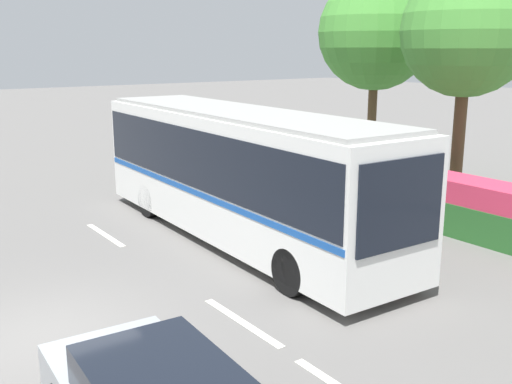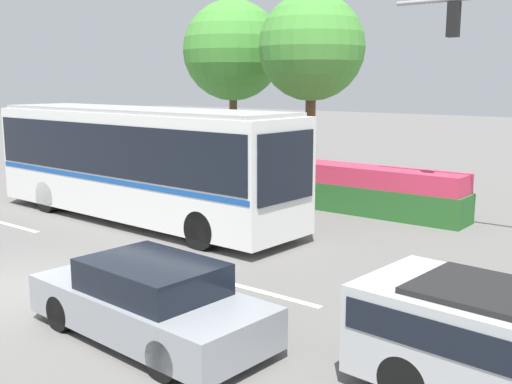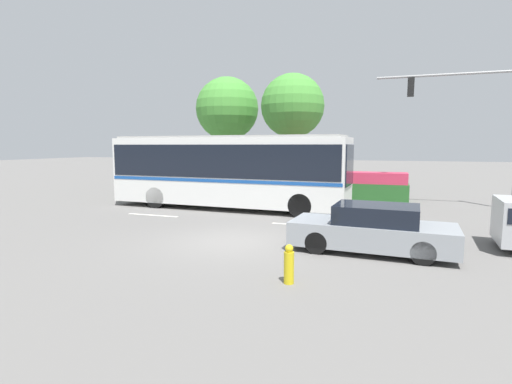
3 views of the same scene
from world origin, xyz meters
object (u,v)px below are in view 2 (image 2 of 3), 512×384
street_tree_left (233,51)px  street_tree_centre (311,48)px  sedan_foreground (149,302)px  city_bus (138,157)px

street_tree_left → street_tree_centre: bearing=-15.8°
sedan_foreground → street_tree_left: (-10.70, 14.69, 4.88)m
street_tree_centre → sedan_foreground: bearing=-67.0°
city_bus → sedan_foreground: size_ratio=2.50×
sedan_foreground → street_tree_centre: size_ratio=0.61×
city_bus → street_tree_centre: street_tree_centre is taller
city_bus → sedan_foreground: 9.00m
city_bus → street_tree_left: bearing=115.1°
sedan_foreground → street_tree_centre: bearing=-63.9°
sedan_foreground → street_tree_centre: street_tree_centre is taller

